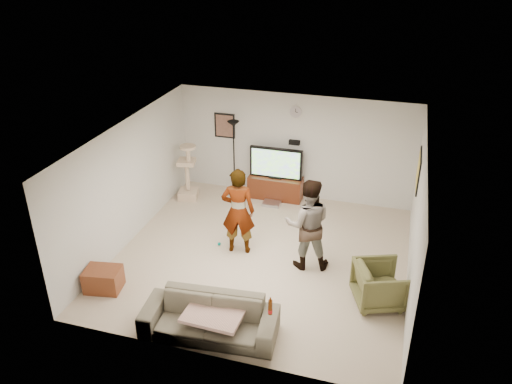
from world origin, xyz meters
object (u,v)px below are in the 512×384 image
(armchair, at_px, (380,285))
(tv, at_px, (276,163))
(cat_tree, at_px, (187,172))
(sofa, at_px, (210,318))
(tv_stand, at_px, (276,187))
(side_table, at_px, (103,279))
(person_left, at_px, (238,211))
(person_right, at_px, (308,224))
(floor_lamp, at_px, (234,158))
(beer_bottle, at_px, (270,307))

(armchair, bearing_deg, tv, 18.02)
(cat_tree, bearing_deg, sofa, -62.68)
(tv_stand, xyz_separation_m, cat_tree, (-1.98, -0.60, 0.42))
(tv_stand, distance_m, side_table, 4.73)
(person_left, relative_size, sofa, 0.84)
(tv, bearing_deg, cat_tree, -163.07)
(tv_stand, xyz_separation_m, person_left, (-0.12, -2.42, 0.62))
(tv_stand, height_order, person_right, person_right)
(floor_lamp, relative_size, side_table, 2.93)
(tv, distance_m, floor_lamp, 1.03)
(tv, relative_size, person_right, 0.69)
(tv, distance_m, armchair, 4.26)
(tv_stand, height_order, cat_tree, cat_tree)
(tv, distance_m, person_right, 2.83)
(cat_tree, bearing_deg, armchair, -30.02)
(armchair, bearing_deg, person_right, 40.86)
(cat_tree, bearing_deg, beer_bottle, -53.20)
(person_right, xyz_separation_m, armchair, (1.40, -0.75, -0.52))
(beer_bottle, bearing_deg, sofa, 180.00)
(beer_bottle, relative_size, armchair, 0.31)
(beer_bottle, bearing_deg, person_right, 87.59)
(floor_lamp, distance_m, cat_tree, 1.15)
(sofa, bearing_deg, person_left, 92.28)
(tv, xyz_separation_m, side_table, (-2.02, -4.28, -0.69))
(floor_lamp, height_order, person_right, floor_lamp)
(tv_stand, xyz_separation_m, tv, (-0.00, 0.00, 0.63))
(tv, bearing_deg, floor_lamp, -179.94)
(cat_tree, height_order, sofa, cat_tree)
(beer_bottle, relative_size, side_table, 0.41)
(person_left, relative_size, armchair, 2.18)
(tv_stand, height_order, tv, tv)
(floor_lamp, height_order, armchair, floor_lamp)
(beer_bottle, bearing_deg, person_left, 118.29)
(floor_lamp, relative_size, person_right, 1.01)
(tv_stand, relative_size, person_left, 0.72)
(tv, height_order, floor_lamp, floor_lamp)
(tv, height_order, person_right, person_right)
(tv, distance_m, person_left, 2.42)
(floor_lamp, distance_m, person_right, 3.41)
(tv_stand, bearing_deg, tv, 180.00)
(person_right, relative_size, side_table, 2.90)
(tv_stand, bearing_deg, floor_lamp, -179.94)
(tv_stand, xyz_separation_m, floor_lamp, (-1.03, -0.00, 0.64))
(person_left, xyz_separation_m, side_table, (-1.90, -1.86, -0.68))
(person_left, relative_size, side_table, 2.88)
(armchair, bearing_deg, beer_bottle, 114.36)
(tv, height_order, person_left, person_left)
(armchair, bearing_deg, side_table, 80.99)
(person_left, relative_size, person_right, 1.00)
(armchair, distance_m, side_table, 4.79)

